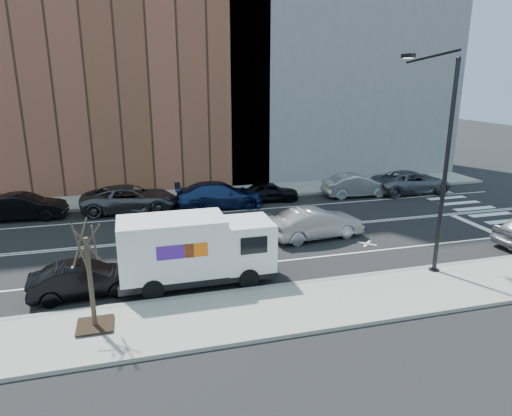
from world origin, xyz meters
TOP-DOWN VIEW (x-y plane):
  - ground at (0.00, 0.00)m, footprint 120.00×120.00m
  - sidewalk_near at (0.00, -8.80)m, footprint 44.00×3.60m
  - sidewalk_far at (0.00, 8.80)m, footprint 44.00×3.60m
  - curb_near at (0.00, -7.00)m, footprint 44.00×0.25m
  - curb_far at (0.00, 7.00)m, footprint 44.00×0.25m
  - crosswalk at (16.00, 0.00)m, footprint 3.00×14.00m
  - road_markings at (0.00, 0.00)m, footprint 40.00×8.60m
  - bldg_brick at (-8.00, 15.60)m, footprint 26.00×10.00m
  - bldg_concrete at (12.00, 15.60)m, footprint 20.00×10.00m
  - streetlight at (7.00, -6.91)m, footprint 0.44×4.02m
  - street_tree at (-7.00, -8.40)m, footprint 1.20×1.20m
  - fedex_van at (-3.15, -5.60)m, footprint 6.36×2.28m
  - far_parked_b at (-11.81, 5.99)m, footprint 4.88×2.01m
  - far_parked_c at (-5.65, 6.04)m, footprint 6.16×3.10m
  - far_parked_d at (-0.00, 5.52)m, footprint 5.90×2.75m
  - far_parked_e at (3.62, 6.06)m, footprint 4.12×2.00m
  - far_parked_f at (10.03, 5.65)m, footprint 4.94×1.90m
  - far_parked_g at (14.40, 5.53)m, footprint 5.92×2.78m
  - driving_sedan at (3.79, -1.77)m, footprint 5.14×2.30m
  - near_parked_rear_a at (-7.50, -5.56)m, footprint 4.23×1.77m

SIDE VIEW (x-z plane):
  - ground at x=0.00m, z-range 0.00..0.00m
  - crosswalk at x=16.00m, z-range 0.00..0.01m
  - road_markings at x=0.00m, z-range 0.00..0.01m
  - sidewalk_near at x=0.00m, z-range 0.00..0.15m
  - sidewalk_far at x=0.00m, z-range 0.00..0.15m
  - curb_near at x=0.00m, z-range 0.00..0.17m
  - curb_far at x=0.00m, z-range 0.00..0.17m
  - far_parked_e at x=3.62m, z-range 0.00..1.35m
  - near_parked_rear_a at x=-7.50m, z-range 0.00..1.36m
  - far_parked_b at x=-11.81m, z-range 0.00..1.57m
  - far_parked_f at x=10.03m, z-range 0.00..1.61m
  - driving_sedan at x=3.79m, z-range 0.00..1.64m
  - far_parked_g at x=14.40m, z-range 0.00..1.64m
  - far_parked_d at x=0.00m, z-range 0.00..1.67m
  - far_parked_c at x=-5.65m, z-range 0.00..1.67m
  - street_tree at x=-7.00m, z-range -0.42..3.33m
  - fedex_van at x=-3.15m, z-range 0.07..2.97m
  - streetlight at x=7.00m, z-range 0.41..9.75m
  - bldg_brick at x=-8.00m, z-range 0.00..22.00m
  - bldg_concrete at x=12.00m, z-range 0.00..26.00m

